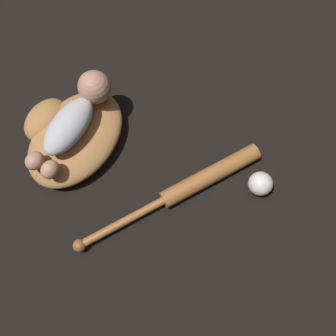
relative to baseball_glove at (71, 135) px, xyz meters
name	(u,v)px	position (x,y,z in m)	size (l,w,h in m)	color
ground_plane	(98,143)	(0.04, -0.06, -0.04)	(6.00, 6.00, 0.00)	black
baseball_glove	(71,135)	(0.00, 0.00, 0.00)	(0.39, 0.34, 0.08)	#A8703D
baby_figure	(76,115)	(0.04, -0.01, 0.08)	(0.36, 0.16, 0.10)	#B2B2B7
baseball_bat	(193,185)	(0.12, -0.39, -0.02)	(0.59, 0.26, 0.05)	#9E602D
baseball	(260,184)	(0.25, -0.54, -0.01)	(0.07, 0.07, 0.07)	silver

